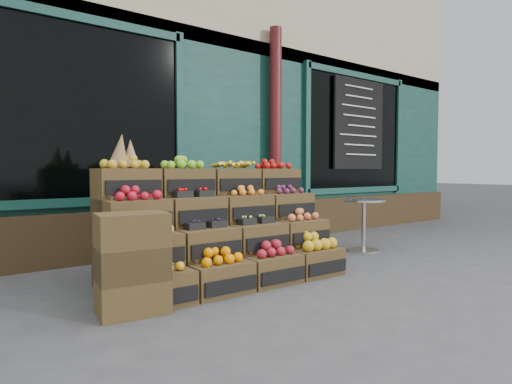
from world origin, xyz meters
TOP-DOWN VIEW (x-y plane):
  - ground at (0.00, 0.00)m, footprint 60.00×60.00m
  - shop_facade at (0.00, 5.11)m, footprint 12.00×6.24m
  - crate_display at (-0.67, 0.69)m, footprint 2.29×1.16m
  - spare_crates at (-1.76, 0.19)m, footprint 0.55×0.42m
  - bistro_table at (1.60, 0.71)m, footprint 0.55×0.55m
  - shopkeeper at (-1.44, 2.99)m, footprint 0.76×0.61m

SIDE VIEW (x-z plane):
  - ground at x=0.00m, z-range 0.00..0.00m
  - spare_crates at x=-1.76m, z-range 0.00..0.76m
  - bistro_table at x=1.60m, z-range 0.09..0.78m
  - crate_display at x=-0.67m, z-range -0.27..1.15m
  - shopkeeper at x=-1.44m, z-range 0.00..1.82m
  - shop_facade at x=0.00m, z-range 0.00..4.80m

